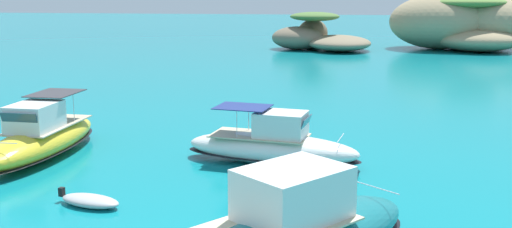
# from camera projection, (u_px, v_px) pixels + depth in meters

# --- Properties ---
(islet_large) EXTENTS (23.75, 23.74, 7.92)m
(islet_large) POSITION_uv_depth(u_px,v_px,m) (464.00, 22.00, 86.27)
(islet_large) COLOR #9E8966
(islet_large) RESTS_ON ground
(islet_small) EXTENTS (16.68, 14.28, 5.36)m
(islet_small) POSITION_uv_depth(u_px,v_px,m) (318.00, 37.00, 85.46)
(islet_small) COLOR #756651
(islet_small) RESTS_ON ground
(motorboat_yellow) EXTENTS (3.10, 9.75, 3.03)m
(motorboat_yellow) POSITION_uv_depth(u_px,v_px,m) (41.00, 138.00, 30.12)
(motorboat_yellow) COLOR yellow
(motorboat_yellow) RESTS_ON ground
(motorboat_white) EXTENTS (9.09, 3.92, 2.75)m
(motorboat_white) POSITION_uv_depth(u_px,v_px,m) (273.00, 146.00, 29.01)
(motorboat_white) COLOR white
(motorboat_white) RESTS_ON ground
(dinghy_tender) EXTENTS (2.87, 1.68, 0.58)m
(dinghy_tender) POSITION_uv_depth(u_px,v_px,m) (90.00, 201.00, 23.31)
(dinghy_tender) COLOR #B2B2B2
(dinghy_tender) RESTS_ON ground
(channel_buoy) EXTENTS (0.56, 0.56, 1.48)m
(channel_buoy) POSITION_uv_depth(u_px,v_px,m) (350.00, 193.00, 23.88)
(channel_buoy) COLOR yellow
(channel_buoy) RESTS_ON ground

